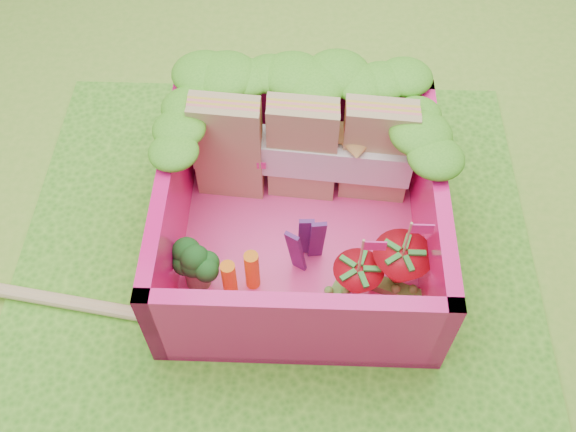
% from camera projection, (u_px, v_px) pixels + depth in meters
% --- Properties ---
extents(ground, '(14.00, 14.00, 0.00)m').
position_uv_depth(ground, '(276.00, 269.00, 3.24)').
color(ground, '#75B432').
rests_on(ground, ground).
extents(placemat, '(2.60, 2.60, 0.03)m').
position_uv_depth(placemat, '(275.00, 267.00, 3.23)').
color(placemat, '#479D23').
rests_on(placemat, ground).
extents(bento_floor, '(1.30, 1.30, 0.05)m').
position_uv_depth(bento_floor, '(299.00, 242.00, 3.27)').
color(bento_floor, '#FF4194').
rests_on(bento_floor, placemat).
extents(bento_box, '(1.30, 1.30, 0.55)m').
position_uv_depth(bento_box, '(300.00, 213.00, 3.06)').
color(bento_box, '#FC1578').
rests_on(bento_box, placemat).
extents(lettuce_ruffle, '(1.43, 0.76, 0.11)m').
position_uv_depth(lettuce_ruffle, '(304.00, 92.00, 3.07)').
color(lettuce_ruffle, '#3B9A1C').
rests_on(lettuce_ruffle, bento_box).
extents(sandwich_stack, '(1.11, 0.26, 0.61)m').
position_uv_depth(sandwich_stack, '(303.00, 150.00, 3.20)').
color(sandwich_stack, tan).
rests_on(sandwich_stack, bento_floor).
extents(broccoli, '(0.32, 0.32, 0.27)m').
position_uv_depth(broccoli, '(194.00, 261.00, 2.95)').
color(broccoli, '#609246').
rests_on(broccoli, bento_floor).
extents(carrot_sticks, '(0.17, 0.13, 0.25)m').
position_uv_depth(carrot_sticks, '(241.00, 275.00, 2.98)').
color(carrot_sticks, orange).
rests_on(carrot_sticks, bento_floor).
extents(purple_wedges, '(0.17, 0.12, 0.38)m').
position_uv_depth(purple_wedges, '(306.00, 243.00, 3.01)').
color(purple_wedges, '#4E1A5C').
rests_on(purple_wedges, bento_floor).
extents(strawberry_left, '(0.23, 0.23, 0.47)m').
position_uv_depth(strawberry_left, '(357.00, 282.00, 2.96)').
color(strawberry_left, red).
rests_on(strawberry_left, bento_floor).
extents(strawberry_right, '(0.28, 0.28, 0.52)m').
position_uv_depth(strawberry_right, '(399.00, 269.00, 2.98)').
color(strawberry_right, red).
rests_on(strawberry_right, bento_floor).
extents(snap_peas, '(0.58, 0.32, 0.05)m').
position_uv_depth(snap_peas, '(370.00, 293.00, 3.04)').
color(snap_peas, '#54B037').
rests_on(snap_peas, bento_floor).
extents(chopsticks, '(2.29, 0.40, 0.05)m').
position_uv_depth(chopsticks, '(74.00, 303.00, 3.07)').
color(chopsticks, '#E0BF7B').
rests_on(chopsticks, placemat).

